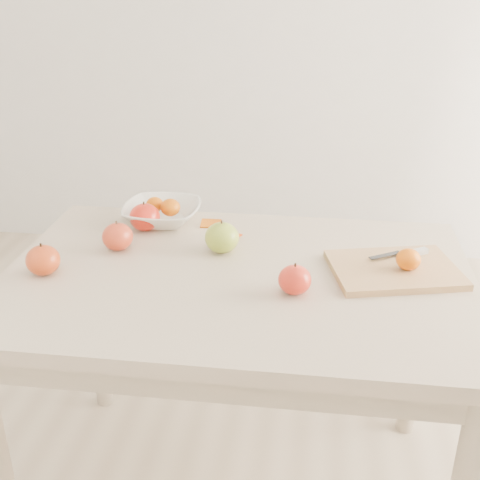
# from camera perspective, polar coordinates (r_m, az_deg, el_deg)

# --- Properties ---
(table) EXTENTS (1.20, 0.80, 0.75)m
(table) POSITION_cam_1_polar(r_m,az_deg,el_deg) (1.59, -0.24, -6.29)
(table) COLOR #C8B397
(table) RESTS_ON ground
(cutting_board) EXTENTS (0.36, 0.30, 0.02)m
(cutting_board) POSITION_cam_1_polar(r_m,az_deg,el_deg) (1.59, 14.41, -2.74)
(cutting_board) COLOR tan
(cutting_board) RESTS_ON table
(board_tangerine) EXTENTS (0.06, 0.06, 0.05)m
(board_tangerine) POSITION_cam_1_polar(r_m,az_deg,el_deg) (1.57, 15.67, -1.78)
(board_tangerine) COLOR #CB5E07
(board_tangerine) RESTS_ON cutting_board
(fruit_bowl) EXTENTS (0.23, 0.23, 0.06)m
(fruit_bowl) POSITION_cam_1_polar(r_m,az_deg,el_deg) (1.85, -7.38, 2.53)
(fruit_bowl) COLOR white
(fruit_bowl) RESTS_ON table
(bowl_tangerine_near) EXTENTS (0.05, 0.05, 0.05)m
(bowl_tangerine_near) POSITION_cam_1_polar(r_m,az_deg,el_deg) (1.85, -8.09, 3.36)
(bowl_tangerine_near) COLOR #CB6007
(bowl_tangerine_near) RESTS_ON fruit_bowl
(bowl_tangerine_far) EXTENTS (0.06, 0.06, 0.05)m
(bowl_tangerine_far) POSITION_cam_1_polar(r_m,az_deg,el_deg) (1.82, -6.62, 3.09)
(bowl_tangerine_far) COLOR #C75307
(bowl_tangerine_far) RESTS_ON fruit_bowl
(orange_peel_a) EXTENTS (0.06, 0.05, 0.01)m
(orange_peel_a) POSITION_cam_1_polar(r_m,az_deg,el_deg) (1.82, -2.79, 1.44)
(orange_peel_a) COLOR #C75C0E
(orange_peel_a) RESTS_ON table
(orange_peel_b) EXTENTS (0.06, 0.05, 0.01)m
(orange_peel_b) POSITION_cam_1_polar(r_m,az_deg,el_deg) (1.75, -0.69, 0.45)
(orange_peel_b) COLOR #ED5310
(orange_peel_b) RESTS_ON table
(paring_knife) EXTENTS (0.16, 0.09, 0.01)m
(paring_knife) POSITION_cam_1_polar(r_m,az_deg,el_deg) (1.65, 15.83, -1.20)
(paring_knife) COLOR silver
(paring_knife) RESTS_ON cutting_board
(apple_green) EXTENTS (0.09, 0.09, 0.08)m
(apple_green) POSITION_cam_1_polar(r_m,az_deg,el_deg) (1.63, -1.73, 0.24)
(apple_green) COLOR #629622
(apple_green) RESTS_ON table
(apple_red_a) EXTENTS (0.09, 0.09, 0.08)m
(apple_red_a) POSITION_cam_1_polar(r_m,az_deg,el_deg) (1.79, -9.02, 2.15)
(apple_red_a) COLOR #9E0614
(apple_red_a) RESTS_ON table
(apple_red_b) EXTENTS (0.09, 0.09, 0.08)m
(apple_red_b) POSITION_cam_1_polar(r_m,az_deg,el_deg) (1.68, -11.53, 0.31)
(apple_red_b) COLOR #A10715
(apple_red_b) RESTS_ON table
(apple_red_d) EXTENTS (0.09, 0.09, 0.08)m
(apple_red_d) POSITION_cam_1_polar(r_m,az_deg,el_deg) (1.60, -18.18, -1.82)
(apple_red_d) COLOR #9B2210
(apple_red_d) RESTS_ON table
(apple_red_e) EXTENTS (0.08, 0.08, 0.07)m
(apple_red_e) POSITION_cam_1_polar(r_m,az_deg,el_deg) (1.44, 5.21, -3.78)
(apple_red_e) COLOR #A60411
(apple_red_e) RESTS_ON table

